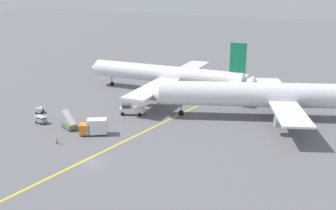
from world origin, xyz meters
name	(u,v)px	position (x,y,z in m)	size (l,w,h in m)	color
ground_plane	(93,163)	(0.00, 0.00, 0.00)	(600.00, 600.00, 0.00)	slate
taxiway_stripe	(121,143)	(-0.61, 10.00, 0.00)	(0.50, 120.00, 0.01)	yellow
airliner_at_gate_left	(167,75)	(-9.25, 48.05, 5.46)	(51.73, 49.60, 16.05)	silver
airliner_being_pushed	(271,95)	(22.96, 39.30, 5.75)	(55.39, 38.80, 16.82)	silver
pushback_tug	(131,110)	(-8.29, 26.38, 1.22)	(8.92, 4.80, 2.89)	white
gse_gpu_cart_small	(40,110)	(-29.36, 16.89, 0.79)	(2.37, 2.60, 1.90)	silver
gse_stair_truck_yellow	(69,124)	(-15.58, 11.75, 1.03)	(4.93, 3.65, 4.06)	#666B4C
gse_catering_truck_tall	(94,127)	(-8.28, 11.32, 1.76)	(6.22, 5.13, 3.50)	orange
gse_baggage_cart_trailing	(41,120)	(-23.66, 11.40, 0.86)	(2.93, 1.94, 1.71)	gray
ground_crew_wing_walker_right	(57,140)	(-11.98, 3.76, 0.89)	(0.36, 0.36, 1.71)	#4C4C51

